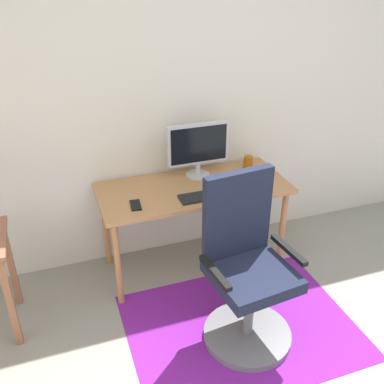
{
  "coord_description": "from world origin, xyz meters",
  "views": [
    {
      "loc": [
        -1.09,
        -0.82,
        2.18
      ],
      "look_at": [
        -0.25,
        1.58,
        0.8
      ],
      "focal_mm": 41.04,
      "sensor_mm": 36.0,
      "label": 1
    }
  ],
  "objects": [
    {
      "name": "monitor",
      "position": [
        -0.05,
        1.99,
        0.94
      ],
      "size": [
        0.47,
        0.18,
        0.41
      ],
      "color": "#B2B2B7",
      "rests_on": "desk"
    },
    {
      "name": "keyboard",
      "position": [
        -0.09,
        1.65,
        0.71
      ],
      "size": [
        0.43,
        0.13,
        0.02
      ],
      "primitive_type": "cube",
      "color": "black",
      "rests_on": "desk"
    },
    {
      "name": "wall_back",
      "position": [
        0.0,
        2.2,
        1.3
      ],
      "size": [
        6.0,
        0.1,
        2.6
      ],
      "primitive_type": "cube",
      "color": "beige",
      "rests_on": "ground"
    },
    {
      "name": "computer_mouse",
      "position": [
        0.19,
        1.63,
        0.72
      ],
      "size": [
        0.06,
        0.1,
        0.03
      ],
      "primitive_type": "ellipsoid",
      "color": "white",
      "rests_on": "desk"
    },
    {
      "name": "office_chair",
      "position": [
        -0.08,
        1.05,
        0.44
      ],
      "size": [
        0.57,
        0.56,
        1.1
      ],
      "rotation": [
        0.0,
        0.0,
        0.1
      ],
      "color": "slate",
      "rests_on": "ground"
    },
    {
      "name": "coffee_cup",
      "position": [
        0.37,
        2.0,
        0.75
      ],
      "size": [
        0.07,
        0.07,
        0.09
      ],
      "primitive_type": "cylinder",
      "color": "#92530D",
      "rests_on": "desk"
    },
    {
      "name": "area_rug",
      "position": [
        -0.08,
        1.09,
        0.0
      ],
      "size": [
        1.47,
        1.11,
        0.01
      ],
      "primitive_type": "cube",
      "color": "#731C8B",
      "rests_on": "ground"
    },
    {
      "name": "cell_phone",
      "position": [
        -0.61,
        1.7,
        0.71
      ],
      "size": [
        0.08,
        0.15,
        0.01
      ],
      "primitive_type": "cube",
      "rotation": [
        0.0,
        0.0,
        -0.11
      ],
      "color": "black",
      "rests_on": "desk"
    },
    {
      "name": "desk",
      "position": [
        -0.15,
        1.83,
        0.63
      ],
      "size": [
        1.38,
        0.6,
        0.7
      ],
      "color": "#A97748",
      "rests_on": "ground"
    }
  ]
}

